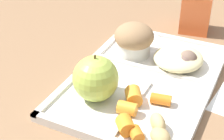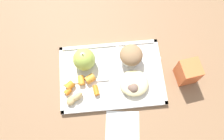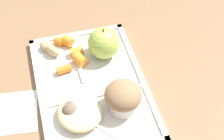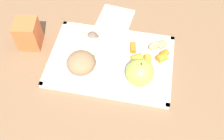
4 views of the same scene
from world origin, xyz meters
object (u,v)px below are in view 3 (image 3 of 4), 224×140
Objects in this scene: lunch_tray at (92,87)px; green_apple at (104,43)px; bran_muffin at (123,97)px; plastic_fork at (100,127)px.

green_apple reaches higher than lunch_tray.
bran_muffin is at bearing -0.00° from green_apple.
green_apple is at bearing 149.59° from lunch_tray.
green_apple is at bearing 180.00° from bran_muffin.
bran_muffin is at bearing 122.32° from plastic_fork.
green_apple reaches higher than bran_muffin.
lunch_tray is at bearing -30.41° from green_apple.
bran_muffin reaches higher than plastic_fork.
green_apple is 1.05× the size of bran_muffin.
lunch_tray reaches higher than plastic_fork.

